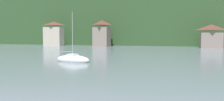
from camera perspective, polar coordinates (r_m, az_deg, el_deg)
The scene contains 5 objects.
wooded_hillside at distance 112.25m, azimuth -2.10°, elevation 6.14°, with size 352.00×51.75×45.52m.
shore_building_west at distance 80.82m, azimuth -13.54°, elevation 3.76°, with size 5.99×3.73×7.82m.
shore_building_westcentral at distance 75.87m, azimuth -2.39°, elevation 3.98°, with size 4.72×5.78×8.17m.
shore_building_central at distance 73.40m, azimuth 22.24°, elevation 3.08°, with size 5.98×4.88×6.61m.
sailboat_far_3 at distance 35.88m, azimuth -9.20°, elevation -2.08°, with size 5.73×2.82×7.62m.
Camera 1 is at (4.83, 18.43, 4.24)m, focal length 38.91 mm.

